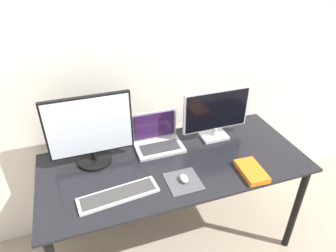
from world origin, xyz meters
name	(u,v)px	position (x,y,z in m)	size (l,w,h in m)	color
wall_back	(153,63)	(0.00, 0.79, 1.25)	(7.00, 0.05, 2.50)	silver
desk	(175,174)	(0.00, 0.36, 0.65)	(1.66, 0.73, 0.75)	black
monitor_left	(90,131)	(-0.47, 0.54, 0.98)	(0.51, 0.21, 0.45)	black
monitor_right	(216,113)	(0.36, 0.54, 0.95)	(0.47, 0.13, 0.36)	silver
laptop	(157,138)	(-0.05, 0.58, 0.81)	(0.31, 0.22, 0.22)	#ADADB2
keyboard	(118,195)	(-0.39, 0.19, 0.76)	(0.45, 0.17, 0.02)	silver
mousepad	(183,181)	(-0.02, 0.18, 0.75)	(0.19, 0.20, 0.00)	#47474C
mouse	(184,178)	(-0.01, 0.18, 0.77)	(0.04, 0.07, 0.04)	silver
book	(251,171)	(0.40, 0.11, 0.77)	(0.14, 0.23, 0.03)	orange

